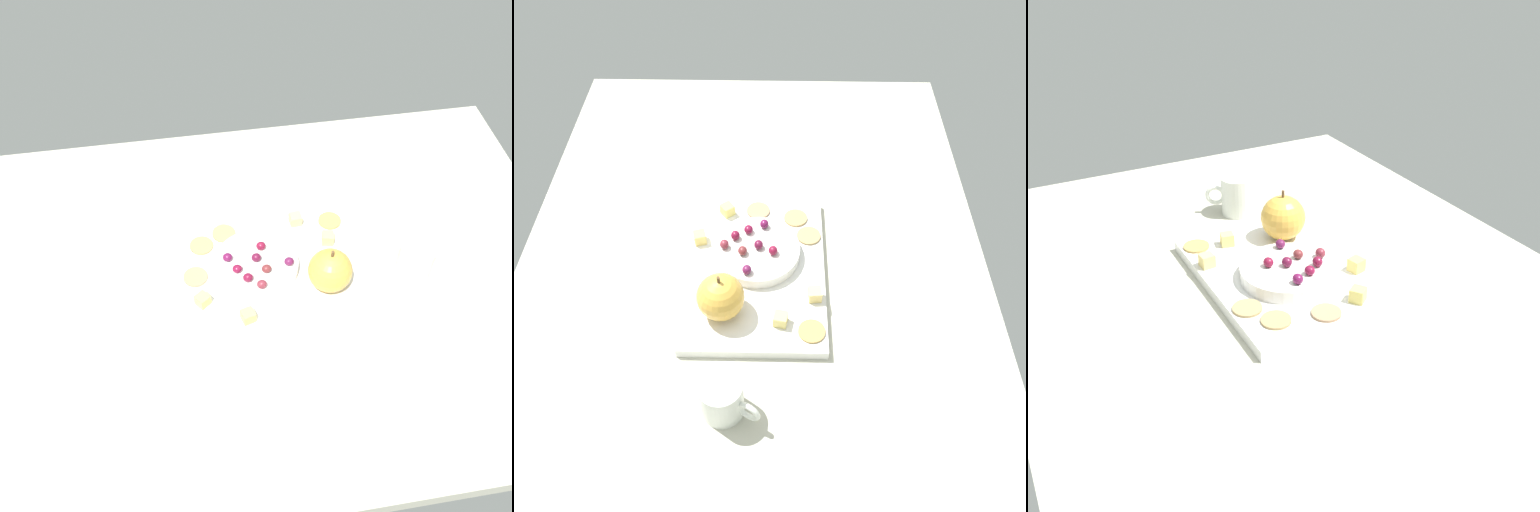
% 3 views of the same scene
% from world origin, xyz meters
% --- Properties ---
extents(table, '(1.21, 0.87, 0.03)m').
position_xyz_m(table, '(0.00, 0.00, 0.02)').
color(table, '#B6B5A0').
rests_on(table, ground).
extents(platter, '(0.35, 0.25, 0.02)m').
position_xyz_m(platter, '(0.03, 0.01, 0.04)').
color(platter, white).
rests_on(platter, table).
extents(serving_dish, '(0.15, 0.15, 0.02)m').
position_xyz_m(serving_dish, '(-0.00, 0.01, 0.06)').
color(serving_dish, white).
rests_on(serving_dish, platter).
extents(apple_whole, '(0.08, 0.08, 0.08)m').
position_xyz_m(apple_whole, '(0.12, -0.05, 0.09)').
color(apple_whole, gold).
rests_on(apple_whole, platter).
extents(apple_stem, '(0.00, 0.01, 0.01)m').
position_xyz_m(apple_stem, '(0.12, -0.05, 0.14)').
color(apple_stem, brown).
rests_on(apple_stem, apple_whole).
extents(cheese_cube_0, '(0.03, 0.03, 0.02)m').
position_xyz_m(cheese_cube_0, '(-0.03, -0.10, 0.06)').
color(cheese_cube_0, '#EACD69').
rests_on(cheese_cube_0, platter).
extents(cheese_cube_1, '(0.02, 0.02, 0.02)m').
position_xyz_m(cheese_cube_1, '(0.09, 0.11, 0.06)').
color(cheese_cube_1, '#F3D578').
rests_on(cheese_cube_1, platter).
extents(cheese_cube_2, '(0.03, 0.03, 0.02)m').
position_xyz_m(cheese_cube_2, '(0.14, 0.05, 0.06)').
color(cheese_cube_2, '#EAD470').
rests_on(cheese_cube_2, platter).
extents(cheese_cube_3, '(0.03, 0.03, 0.02)m').
position_xyz_m(cheese_cube_3, '(-0.11, -0.05, 0.06)').
color(cheese_cube_3, '#E8D66A').
rests_on(cheese_cube_3, platter).
extents(cracker_0, '(0.04, 0.04, 0.00)m').
position_xyz_m(cracker_0, '(-0.11, 0.01, 0.05)').
color(cracker_0, tan).
rests_on(cracker_0, platter).
extents(cracker_1, '(0.04, 0.04, 0.00)m').
position_xyz_m(cracker_1, '(0.16, 0.10, 0.05)').
color(cracker_1, tan).
rests_on(cracker_1, platter).
extents(cracker_2, '(0.04, 0.04, 0.00)m').
position_xyz_m(cracker_2, '(-0.05, 0.11, 0.05)').
color(cracker_2, tan).
rests_on(cracker_2, platter).
extents(cracker_3, '(0.04, 0.04, 0.00)m').
position_xyz_m(cracker_3, '(-0.09, 0.08, 0.05)').
color(cracker_3, tan).
rests_on(cracker_3, platter).
extents(grape_0, '(0.02, 0.02, 0.02)m').
position_xyz_m(grape_0, '(-0.05, 0.02, 0.08)').
color(grape_0, '#631542').
rests_on(grape_0, serving_dish).
extents(grape_1, '(0.02, 0.02, 0.02)m').
position_xyz_m(grape_1, '(0.06, -0.01, 0.08)').
color(grape_1, '#5F1A43').
rests_on(grape_1, serving_dish).
extents(grape_2, '(0.02, 0.02, 0.01)m').
position_xyz_m(grape_2, '(-0.04, -0.01, 0.08)').
color(grape_2, maroon).
rests_on(grape_2, serving_dish).
extents(grape_3, '(0.02, 0.02, 0.02)m').
position_xyz_m(grape_3, '(0.00, 0.01, 0.08)').
color(grape_3, maroon).
rests_on(grape_3, serving_dish).
extents(grape_4, '(0.02, 0.02, 0.02)m').
position_xyz_m(grape_4, '(0.01, -0.02, 0.08)').
color(grape_4, maroon).
rests_on(grape_4, serving_dish).
extents(grape_5, '(0.02, 0.02, 0.02)m').
position_xyz_m(grape_5, '(-0.00, -0.05, 0.08)').
color(grape_5, maroon).
rests_on(grape_5, serving_dish).
extents(grape_6, '(0.02, 0.02, 0.02)m').
position_xyz_m(grape_6, '(-0.02, -0.03, 0.08)').
color(grape_6, maroon).
rests_on(grape_6, serving_dish).
extents(grape_7, '(0.02, 0.02, 0.02)m').
position_xyz_m(grape_7, '(0.01, 0.04, 0.08)').
color(grape_7, maroon).
rests_on(grape_7, serving_dish).
extents(cup, '(0.07, 0.09, 0.08)m').
position_xyz_m(cup, '(0.29, -0.03, 0.07)').
color(cup, white).
rests_on(cup, table).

